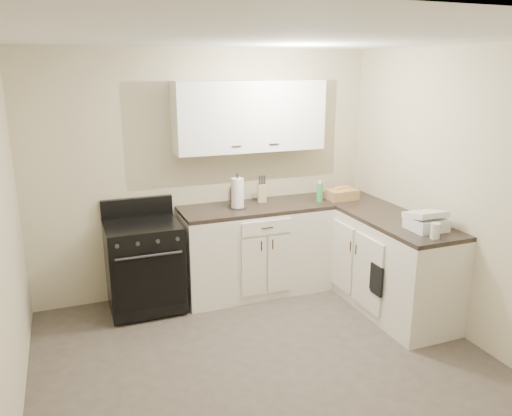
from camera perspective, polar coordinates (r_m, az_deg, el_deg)
name	(u,v)px	position (r m, az deg, el deg)	size (l,w,h in m)	color
floor	(274,375)	(4.11, 2.04, -18.49)	(3.60, 3.60, 0.00)	#473F38
ceiling	(277,37)	(3.40, 2.46, 18.94)	(3.60, 3.60, 0.00)	white
wall_back	(207,174)	(5.21, -5.64, 3.90)	(3.60, 3.60, 0.00)	beige
wall_right	(472,199)	(4.56, 23.50, 0.96)	(3.60, 3.60, 0.00)	beige
wall_front	(458,350)	(2.16, 22.11, -14.79)	(3.60, 3.60, 0.00)	beige
base_cabinets_back	(255,251)	(5.28, -0.07, -4.89)	(1.55, 0.60, 0.90)	silver
base_cabinets_right	(377,258)	(5.23, 13.69, -5.59)	(0.60, 1.90, 0.90)	silver
countertop_back	(255,208)	(5.14, -0.07, 0.03)	(1.55, 0.60, 0.04)	black
countertop_right	(380,214)	(5.08, 14.03, -0.64)	(0.60, 1.90, 0.04)	black
upper_cabinets	(250,116)	(5.11, -0.69, 10.44)	(1.55, 0.30, 0.70)	white
stove	(145,266)	(4.99, -12.60, -6.44)	(0.70, 0.60, 0.85)	black
knife_block	(262,193)	(5.26, 0.70, 1.71)	(0.09, 0.08, 0.19)	tan
paper_towel	(238,193)	(5.02, -2.12, 1.70)	(0.13, 0.13, 0.31)	white
soap_bottle	(320,192)	(5.31, 7.28, 1.78)	(0.07, 0.07, 0.20)	#42AC56
picture_frame	(237,194)	(5.31, -2.24, 1.63)	(0.12, 0.02, 0.16)	black
wicker_basket	(342,194)	(5.46, 9.78, 1.53)	(0.32, 0.21, 0.11)	tan
countertop_grill	(426,224)	(4.61, 18.88, -1.71)	(0.30, 0.28, 0.11)	silver
glass_jar	(435,231)	(4.40, 19.81, -2.46)	(0.08, 0.08, 0.13)	silver
oven_mitt_near	(377,280)	(4.70, 13.65, -8.01)	(0.02, 0.16, 0.28)	black
oven_mitt_far	(375,278)	(4.71, 13.49, -7.80)	(0.02, 0.15, 0.26)	black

